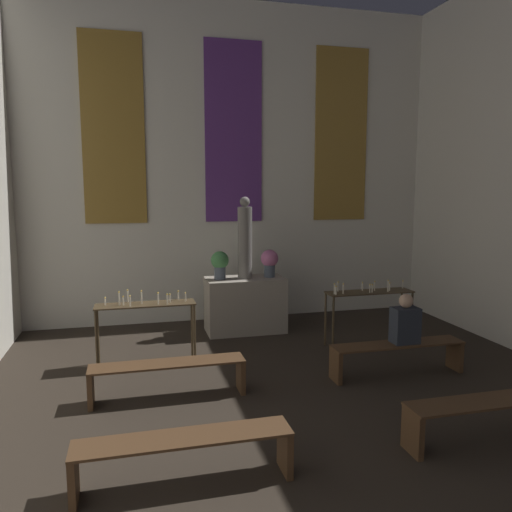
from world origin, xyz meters
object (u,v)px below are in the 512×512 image
at_px(flower_vase_right, 270,261).
at_px(statue, 245,240).
at_px(flower_vase_left, 220,263).
at_px(pew_third_right, 493,411).
at_px(pew_back_left, 168,372).
at_px(altar, 245,305).
at_px(candle_rack_right, 369,299).
at_px(pew_third_left, 184,450).
at_px(pew_back_right, 397,352).
at_px(candle_rack_left, 146,313).
at_px(person_seated, 405,322).

bearing_deg(flower_vase_right, statue, 180.00).
distance_m(flower_vase_left, flower_vase_right, 0.90).
xyz_separation_m(pew_third_right, pew_back_left, (-3.11, 1.87, 0.00)).
bearing_deg(altar, candle_rack_right, -36.00).
xyz_separation_m(pew_third_left, pew_back_right, (3.11, 1.87, 0.00)).
distance_m(flower_vase_left, candle_rack_right, 2.60).
height_order(statue, pew_third_left, statue).
distance_m(altar, statue, 1.16).
height_order(flower_vase_right, candle_rack_left, flower_vase_right).
relative_size(statue, pew_back_right, 0.77).
relative_size(pew_third_right, pew_back_left, 1.00).
xyz_separation_m(altar, person_seated, (1.65, -2.58, 0.26)).
distance_m(candle_rack_right, pew_third_left, 4.61).
height_order(flower_vase_right, pew_back_left, flower_vase_right).
distance_m(altar, pew_third_right, 4.72).
bearing_deg(pew_back_left, candle_rack_right, 21.39).
distance_m(altar, flower_vase_right, 0.89).
distance_m(pew_third_left, pew_third_right, 3.11).
bearing_deg(altar, pew_back_left, -121.03).
bearing_deg(person_seated, pew_third_left, -149.71).
bearing_deg(flower_vase_left, candle_rack_left, -135.83).
bearing_deg(pew_back_left, flower_vase_right, 52.18).
xyz_separation_m(flower_vase_left, pew_third_right, (2.00, -4.45, -0.93)).
xyz_separation_m(statue, candle_rack_right, (1.76, -1.28, -0.88)).
distance_m(altar, candle_rack_right, 2.20).
xyz_separation_m(altar, statue, (0.00, 0.00, 1.16)).
xyz_separation_m(altar, pew_third_left, (-1.55, -4.45, -0.16)).
height_order(flower_vase_left, candle_rack_right, flower_vase_left).
bearing_deg(person_seated, statue, 122.61).
bearing_deg(pew_back_right, pew_third_right, -90.00).
relative_size(flower_vase_right, candle_rack_left, 0.35).
relative_size(candle_rack_left, pew_third_left, 0.76).
bearing_deg(altar, candle_rack_left, -144.10).
relative_size(flower_vase_right, pew_back_right, 0.26).
distance_m(pew_back_left, person_seated, 3.23).
height_order(candle_rack_left, pew_third_right, candle_rack_left).
xyz_separation_m(flower_vase_left, pew_back_right, (2.00, -2.58, -0.93)).
relative_size(flower_vase_right, pew_third_right, 0.26).
relative_size(altar, pew_back_left, 0.74).
bearing_deg(person_seated, pew_third_right, -93.01).
height_order(candle_rack_right, pew_back_left, candle_rack_right).
bearing_deg(statue, candle_rack_right, -36.00).
xyz_separation_m(statue, candle_rack_left, (-1.77, -1.28, -0.88)).
distance_m(pew_third_left, person_seated, 3.73).
distance_m(flower_vase_left, pew_back_right, 3.40).
distance_m(flower_vase_left, person_seated, 3.37).
height_order(candle_rack_left, person_seated, person_seated).
bearing_deg(statue, candle_rack_left, -144.10).
bearing_deg(candle_rack_left, altar, 35.90).
xyz_separation_m(candle_rack_left, pew_back_left, (0.22, -1.30, -0.44)).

